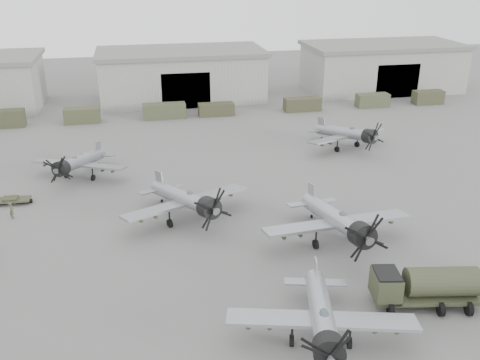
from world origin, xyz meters
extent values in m
plane|color=slate|center=(0.00, 0.00, 0.00)|extent=(220.00, 220.00, 0.00)
cube|color=#ABACA1|center=(0.00, 62.00, 4.00)|extent=(28.00, 14.00, 8.00)
cube|color=slate|center=(0.00, 62.00, 8.35)|extent=(29.00, 14.80, 0.70)
cube|color=black|center=(0.00, 55.20, 3.00)|extent=(8.12, 0.40, 6.00)
cube|color=#ABACA1|center=(38.00, 62.00, 4.00)|extent=(28.00, 14.00, 8.00)
cube|color=slate|center=(38.00, 62.00, 8.35)|extent=(29.00, 14.80, 0.70)
cube|color=black|center=(38.00, 55.20, 3.00)|extent=(8.12, 0.40, 6.00)
cube|color=#3A3B26|center=(-28.17, 50.00, 1.29)|extent=(6.60, 2.20, 2.58)
cube|color=#41422B|center=(-16.59, 50.00, 1.16)|extent=(5.34, 2.20, 2.33)
cube|color=#42462E|center=(-4.03, 50.00, 1.18)|extent=(6.63, 2.20, 2.36)
cube|color=#3A3B26|center=(4.22, 50.00, 0.99)|extent=(5.67, 2.20, 1.97)
cube|color=#3C3B27|center=(18.64, 50.00, 1.07)|extent=(6.06, 2.20, 2.15)
cube|color=#424930|center=(31.03, 50.00, 1.12)|extent=(5.48, 2.20, 2.23)
cube|color=#3C3E28|center=(41.34, 50.00, 1.14)|extent=(5.19, 2.20, 2.28)
cylinder|color=#9EA0A7|center=(2.33, -5.18, 2.17)|extent=(4.04, 10.49, 3.08)
cylinder|color=black|center=(1.18, -9.66, 2.91)|extent=(2.20, 1.98, 2.05)
cube|color=#9EA0A7|center=(2.19, -5.75, 1.92)|extent=(12.47, 5.18, 0.55)
cube|color=#9EA0A7|center=(3.49, -0.69, 2.33)|extent=(0.52, 1.62, 1.97)
ellipsoid|color=#3F4C54|center=(1.94, -6.71, 3.06)|extent=(0.87, 1.29, 0.55)
cylinder|color=black|center=(0.32, -5.47, 0.34)|extent=(0.46, 0.83, 0.79)
cylinder|color=black|center=(3.95, -6.41, 0.34)|extent=(0.46, 0.83, 0.79)
cylinder|color=black|center=(3.42, -0.98, 0.15)|extent=(0.19, 0.33, 0.32)
cylinder|color=gray|center=(-4.74, 14.39, 2.26)|extent=(5.80, 10.54, 3.19)
cylinder|color=black|center=(-2.80, 10.00, 3.02)|extent=(2.43, 2.27, 2.13)
cube|color=gray|center=(-4.50, 13.83, 1.99)|extent=(12.60, 7.24, 0.57)
cube|color=gray|center=(-6.69, 18.79, 2.41)|extent=(0.80, 1.61, 2.04)
ellipsoid|color=#3F4C54|center=(-4.08, 12.90, 3.18)|extent=(1.06, 1.37, 0.57)
cylinder|color=black|center=(-6.19, 12.86, 0.36)|extent=(0.59, 0.86, 0.82)
cylinder|color=black|center=(-2.64, 14.43, 0.36)|extent=(0.59, 0.86, 0.82)
cylinder|color=black|center=(-6.57, 18.51, 0.15)|extent=(0.24, 0.35, 0.33)
cylinder|color=#9C9FA5|center=(7.95, 7.32, 2.35)|extent=(2.54, 11.39, 3.33)
cylinder|color=black|center=(8.37, 2.33, 3.14)|extent=(2.16, 1.85, 2.22)
cube|color=#9C9FA5|center=(8.00, 6.68, 2.08)|extent=(13.46, 3.46, 0.60)
cube|color=#9C9FA5|center=(7.52, 12.30, 2.51)|extent=(0.28, 1.78, 2.13)
ellipsoid|color=#3F4C54|center=(8.09, 5.62, 3.31)|extent=(0.74, 1.33, 0.60)
cylinder|color=black|center=(6.00, 6.30, 0.37)|extent=(0.37, 0.87, 0.85)
cylinder|color=black|center=(10.03, 6.64, 0.37)|extent=(0.37, 0.87, 0.85)
cylinder|color=black|center=(7.55, 11.99, 0.16)|extent=(0.16, 0.35, 0.34)
cylinder|color=gray|center=(-15.08, 27.40, 1.96)|extent=(5.18, 9.09, 2.77)
cylinder|color=black|center=(-16.84, 23.62, 2.62)|extent=(2.12, 1.98, 1.84)
cube|color=gray|center=(-15.31, 26.91, 1.73)|extent=(10.87, 6.45, 0.50)
cube|color=gray|center=(-13.33, 31.17, 2.09)|extent=(0.72, 1.38, 1.77)
ellipsoid|color=#3F4C54|center=(-15.68, 26.11, 2.76)|extent=(0.93, 1.19, 0.50)
cylinder|color=black|center=(-16.91, 27.46, 0.31)|extent=(0.52, 0.75, 0.71)
cylinder|color=black|center=(-13.86, 26.04, 0.31)|extent=(0.52, 0.75, 0.71)
cylinder|color=black|center=(-13.44, 30.93, 0.13)|extent=(0.22, 0.30, 0.28)
cylinder|color=gray|center=(18.33, 31.04, 2.11)|extent=(5.15, 9.94, 2.99)
cylinder|color=black|center=(20.03, 26.88, 2.82)|extent=(2.25, 2.09, 1.99)
cube|color=gray|center=(18.55, 30.51, 1.87)|extent=(11.87, 6.46, 0.54)
cube|color=gray|center=(16.64, 35.21, 2.26)|extent=(0.71, 1.52, 1.91)
ellipsoid|color=#3F4C54|center=(18.91, 29.63, 2.97)|extent=(0.96, 1.28, 0.54)
cylinder|color=black|center=(16.94, 29.65, 0.33)|extent=(0.54, 0.81, 0.77)
cylinder|color=black|center=(20.30, 31.02, 0.33)|extent=(0.54, 0.81, 0.77)
cylinder|color=black|center=(16.75, 34.94, 0.14)|extent=(0.22, 0.33, 0.31)
cube|color=#373B26|center=(11.14, -3.15, 0.84)|extent=(8.17, 3.87, 0.28)
cube|color=#373B26|center=(8.16, -2.64, 1.74)|extent=(2.21, 2.85, 1.91)
cylinder|color=#373B26|center=(12.14, -3.32, 1.96)|extent=(5.44, 2.97, 2.13)
cube|color=black|center=(8.16, -2.64, 2.75)|extent=(2.04, 2.49, 0.17)
cylinder|color=black|center=(8.05, -3.93, 0.50)|extent=(0.50, 1.05, 1.01)
cylinder|color=black|center=(14.01, -2.34, 0.50)|extent=(0.50, 1.05, 1.01)
cube|color=#383A26|center=(-21.87, 21.19, 0.46)|extent=(3.96, 1.62, 0.18)
cylinder|color=black|center=(-21.87, 21.19, 0.21)|extent=(1.56, 0.52, 0.45)
cylinder|color=#383A26|center=(-21.87, 21.19, 0.67)|extent=(1.45, 0.40, 0.33)
imported|color=#434A30|center=(-21.08, 17.68, 0.85)|extent=(0.48, 0.67, 1.71)
camera|label=1|loc=(-8.61, -32.45, 23.58)|focal=40.00mm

